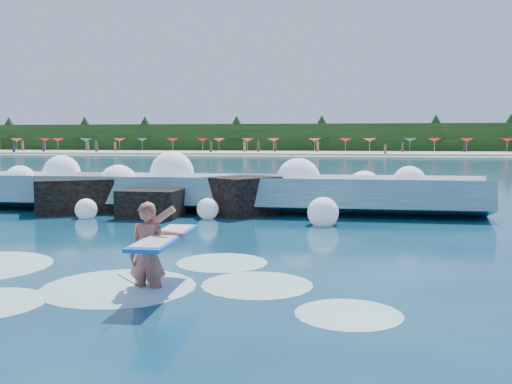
# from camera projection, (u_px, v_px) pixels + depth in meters

# --- Properties ---
(ground) EXTENTS (200.00, 200.00, 0.00)m
(ground) POSITION_uv_depth(u_px,v_px,m) (169.00, 257.00, 11.79)
(ground) COLOR #082940
(ground) RESTS_ON ground
(beach) EXTENTS (140.00, 20.00, 0.40)m
(beach) POSITION_uv_depth(u_px,v_px,m) (325.00, 153.00, 88.43)
(beach) COLOR tan
(beach) RESTS_ON ground
(wet_band) EXTENTS (140.00, 5.00, 0.08)m
(wet_band) POSITION_uv_depth(u_px,v_px,m) (322.00, 156.00, 77.63)
(wet_band) COLOR silver
(wet_band) RESTS_ON ground
(treeline) EXTENTS (140.00, 4.00, 5.00)m
(treeline) POSITION_uv_depth(u_px,v_px,m) (327.00, 138.00, 98.04)
(treeline) COLOR black
(treeline) RESTS_ON ground
(breaking_wave) EXTENTS (18.17, 2.82, 1.57)m
(breaking_wave) POSITION_uv_depth(u_px,v_px,m) (208.00, 194.00, 19.57)
(breaking_wave) COLOR teal
(breaking_wave) RESTS_ON ground
(rock_cluster) EXTENTS (8.49, 3.24, 1.43)m
(rock_cluster) POSITION_uv_depth(u_px,v_px,m) (148.00, 200.00, 18.63)
(rock_cluster) COLOR black
(rock_cluster) RESTS_ON ground
(surfer_with_board) EXTENTS (0.91, 2.90, 1.74)m
(surfer_with_board) POSITION_uv_depth(u_px,v_px,m) (152.00, 251.00, 9.19)
(surfer_with_board) COLOR #935444
(surfer_with_board) RESTS_ON ground
(wave_spray) EXTENTS (14.76, 4.31, 2.10)m
(wave_spray) POSITION_uv_depth(u_px,v_px,m) (197.00, 182.00, 19.53)
(wave_spray) COLOR white
(wave_spray) RESTS_ON ground
(surf_foam) EXTENTS (9.32, 5.16, 0.14)m
(surf_foam) POSITION_uv_depth(u_px,v_px,m) (85.00, 278.00, 10.02)
(surf_foam) COLOR silver
(surf_foam) RESTS_ON ground
(beach_umbrellas) EXTENTS (110.66, 6.24, 0.50)m
(beach_umbrellas) POSITION_uv_depth(u_px,v_px,m) (327.00, 140.00, 90.52)
(beach_umbrellas) COLOR #EB4562
(beach_umbrellas) RESTS_ON ground
(beachgoers) EXTENTS (101.64, 13.37, 1.94)m
(beachgoers) POSITION_uv_depth(u_px,v_px,m) (327.00, 147.00, 85.74)
(beachgoers) COLOR #3F332D
(beachgoers) RESTS_ON ground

